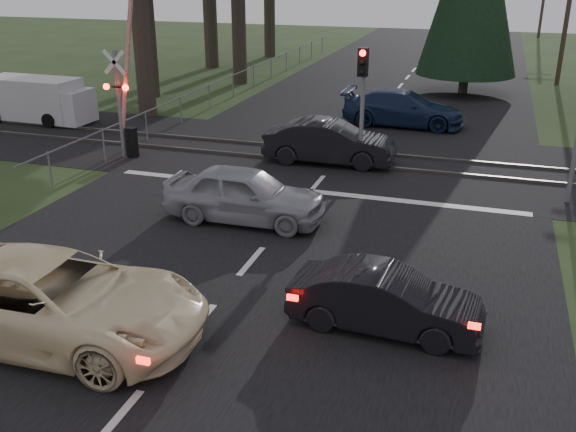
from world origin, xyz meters
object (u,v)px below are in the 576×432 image
at_px(blue_sedan, 403,108).
at_px(crossing_signal, 125,101).
at_px(white_van, 40,100).
at_px(cream_coupe, 53,299).
at_px(dark_car_far, 330,142).
at_px(dark_hatchback, 386,300).
at_px(traffic_signal_center, 362,88).
at_px(silver_car, 245,194).

bearing_deg(blue_sedan, crossing_signal, 133.04).
bearing_deg(white_van, cream_coupe, -50.44).
relative_size(cream_coupe, dark_car_far, 1.29).
relative_size(dark_hatchback, dark_car_far, 0.82).
bearing_deg(crossing_signal, white_van, 150.63).
height_order(cream_coupe, blue_sedan, cream_coupe).
height_order(dark_hatchback, dark_car_far, dark_car_far).
xyz_separation_m(traffic_signal_center, white_van, (-14.86, 2.81, -1.84)).
bearing_deg(cream_coupe, dark_hatchback, -71.49).
relative_size(silver_car, white_van, 0.90).
relative_size(traffic_signal_center, blue_sedan, 0.79).
relative_size(crossing_signal, silver_car, 1.57).
relative_size(crossing_signal, dark_hatchback, 1.88).
relative_size(cream_coupe, silver_car, 1.32).
distance_m(crossing_signal, white_van, 7.63).
xyz_separation_m(crossing_signal, traffic_signal_center, (8.27, 0.89, 0.75)).
bearing_deg(silver_car, dark_car_far, -8.74).
bearing_deg(dark_car_far, white_van, 78.54).
distance_m(traffic_signal_center, blue_sedan, 7.24).
xyz_separation_m(crossing_signal, dark_hatchback, (10.80, -8.79, -1.45)).
height_order(cream_coupe, dark_hatchback, cream_coupe).
bearing_deg(dark_car_far, silver_car, 169.28).
distance_m(cream_coupe, silver_car, 6.71).
relative_size(dark_hatchback, silver_car, 0.84).
bearing_deg(dark_car_far, traffic_signal_center, -119.80).
xyz_separation_m(silver_car, blue_sedan, (2.52, 12.23, -0.00)).
distance_m(traffic_signal_center, dark_car_far, 2.46).
distance_m(blue_sedan, dark_car_far, 6.52).
distance_m(blue_sedan, white_van, 15.85).
bearing_deg(silver_car, dark_hatchback, -134.02).
relative_size(traffic_signal_center, dark_hatchback, 1.11).
distance_m(crossing_signal, silver_car, 7.72).
bearing_deg(dark_car_far, cream_coupe, 167.96).
relative_size(silver_car, blue_sedan, 0.85).
bearing_deg(white_van, dark_hatchback, -34.23).
bearing_deg(dark_hatchback, white_van, 57.04).
xyz_separation_m(crossing_signal, silver_car, (6.20, -4.40, -1.30)).
distance_m(cream_coupe, white_van, 18.67).
relative_size(silver_car, dark_car_far, 0.98).
xyz_separation_m(dark_hatchback, silver_car, (-4.60, 4.38, 0.15)).
bearing_deg(crossing_signal, cream_coupe, -65.80).
bearing_deg(blue_sedan, dark_car_far, 166.50).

